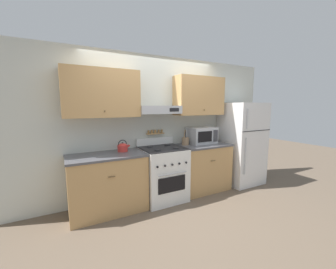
{
  "coord_description": "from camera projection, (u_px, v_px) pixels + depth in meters",
  "views": [
    {
      "loc": [
        -1.56,
        -2.83,
        1.65
      ],
      "look_at": [
        0.09,
        0.27,
        1.16
      ],
      "focal_mm": 22.0,
      "sensor_mm": 36.0,
      "label": 1
    }
  ],
  "objects": [
    {
      "name": "stove_range",
      "position": [
        163.0,
        173.0,
        3.62
      ],
      "size": [
        0.73,
        0.71,
        1.07
      ],
      "color": "white",
      "rests_on": "ground_plane"
    },
    {
      "name": "ground_plane",
      "position": [
        171.0,
        206.0,
        3.43
      ],
      "size": [
        16.0,
        16.0,
        0.0
      ],
      "primitive_type": "plane",
      "color": "brown"
    },
    {
      "name": "wall_back",
      "position": [
        154.0,
        116.0,
        3.74
      ],
      "size": [
        5.2,
        0.46,
        2.55
      ],
      "color": "silver",
      "rests_on": "ground_plane"
    },
    {
      "name": "tea_kettle",
      "position": [
        123.0,
        147.0,
        3.36
      ],
      "size": [
        0.21,
        0.16,
        0.19
      ],
      "color": "red",
      "rests_on": "counter_left"
    },
    {
      "name": "utensil_crock",
      "position": [
        185.0,
        141.0,
        3.92
      ],
      "size": [
        0.14,
        0.14,
        0.29
      ],
      "color": "#8E7051",
      "rests_on": "counter_right"
    },
    {
      "name": "counter_left",
      "position": [
        107.0,
        183.0,
        3.21
      ],
      "size": [
        1.16,
        0.65,
        0.91
      ],
      "color": "tan",
      "rests_on": "ground_plane"
    },
    {
      "name": "refrigerator",
      "position": [
        241.0,
        143.0,
        4.41
      ],
      "size": [
        0.8,
        0.76,
        1.71
      ],
      "color": "white",
      "rests_on": "ground_plane"
    },
    {
      "name": "microwave",
      "position": [
        201.0,
        135.0,
        4.11
      ],
      "size": [
        0.54,
        0.41,
        0.32
      ],
      "color": "#ADAFB5",
      "rests_on": "counter_right"
    },
    {
      "name": "counter_right",
      "position": [
        202.0,
        167.0,
        4.07
      ],
      "size": [
        1.03,
        0.65,
        0.91
      ],
      "color": "tan",
      "rests_on": "ground_plane"
    }
  ]
}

